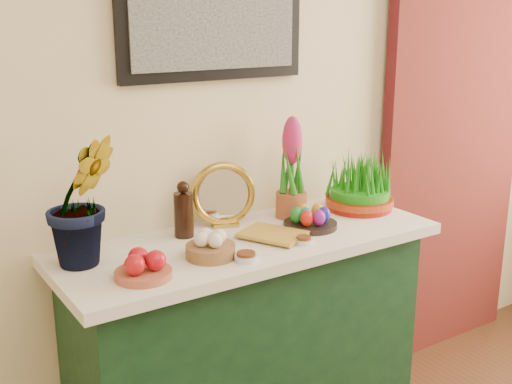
% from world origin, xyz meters
% --- Properties ---
extents(sideboard, '(1.30, 0.45, 0.85)m').
position_xyz_m(sideboard, '(-0.06, 2.00, 0.42)').
color(sideboard, '#153C1C').
rests_on(sideboard, ground).
extents(tablecloth, '(1.40, 0.55, 0.04)m').
position_xyz_m(tablecloth, '(-0.06, 2.00, 0.87)').
color(tablecloth, white).
rests_on(tablecloth, sideboard).
extents(hyacinth_green, '(0.28, 0.24, 0.56)m').
position_xyz_m(hyacinth_green, '(-0.63, 2.08, 1.17)').
color(hyacinth_green, '#22771B').
rests_on(hyacinth_green, tablecloth).
extents(apple_bowl, '(0.23, 0.23, 0.09)m').
position_xyz_m(apple_bowl, '(-0.52, 1.87, 0.93)').
color(apple_bowl, '#A65136').
rests_on(apple_bowl, tablecloth).
extents(garlic_basket, '(0.22, 0.22, 0.09)m').
position_xyz_m(garlic_basket, '(-0.27, 1.91, 0.93)').
color(garlic_basket, olive).
rests_on(garlic_basket, tablecloth).
extents(vinegar_cruet, '(0.07, 0.07, 0.21)m').
position_xyz_m(vinegar_cruet, '(-0.25, 2.14, 0.98)').
color(vinegar_cruet, black).
rests_on(vinegar_cruet, tablecloth).
extents(mirror, '(0.25, 0.13, 0.25)m').
position_xyz_m(mirror, '(-0.07, 2.17, 1.01)').
color(mirror, gold).
rests_on(mirror, tablecloth).
extents(book, '(0.23, 0.26, 0.03)m').
position_xyz_m(book, '(-0.06, 1.91, 0.90)').
color(book, '#B98B30').
rests_on(book, tablecloth).
extents(spice_dish_left, '(0.08, 0.08, 0.03)m').
position_xyz_m(spice_dish_left, '(-0.19, 1.82, 0.90)').
color(spice_dish_left, silver).
rests_on(spice_dish_left, tablecloth).
extents(spice_dish_right, '(0.06, 0.06, 0.03)m').
position_xyz_m(spice_dish_right, '(0.07, 1.84, 0.90)').
color(spice_dish_right, silver).
rests_on(spice_dish_right, tablecloth).
extents(egg_plate, '(0.24, 0.24, 0.08)m').
position_xyz_m(egg_plate, '(0.19, 1.96, 0.92)').
color(egg_plate, black).
rests_on(egg_plate, tablecloth).
extents(hyacinth_pink, '(0.12, 0.12, 0.40)m').
position_xyz_m(hyacinth_pink, '(0.21, 2.11, 1.07)').
color(hyacinth_pink, '#9C5030').
rests_on(hyacinth_pink, tablecloth).
extents(wheatgrass_sabzeh, '(0.28, 0.28, 0.23)m').
position_xyz_m(wheatgrass_sabzeh, '(0.51, 2.04, 0.99)').
color(wheatgrass_sabzeh, maroon).
rests_on(wheatgrass_sabzeh, tablecloth).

